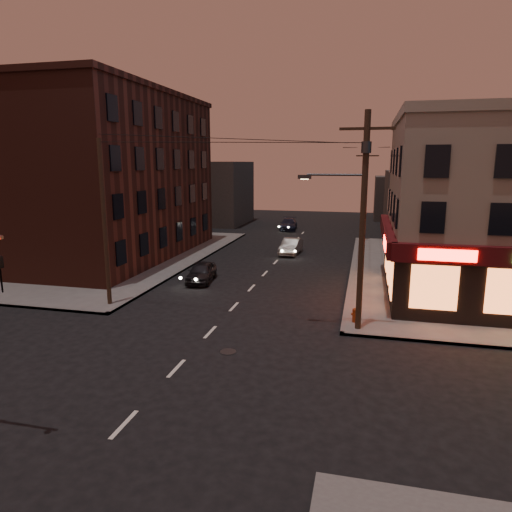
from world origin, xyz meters
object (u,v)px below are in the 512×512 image
(sedan_far, at_px, (288,224))
(fire_hydrant, at_px, (355,314))
(sedan_mid, at_px, (291,246))
(sedan_near, at_px, (201,272))

(sedan_far, distance_m, fire_hydrant, 32.62)
(sedan_mid, relative_size, fire_hydrant, 5.57)
(sedan_near, xyz_separation_m, sedan_far, (1.65, 25.30, 0.01))
(sedan_near, height_order, sedan_far, sedan_far)
(sedan_near, distance_m, sedan_mid, 11.66)
(sedan_near, distance_m, fire_hydrant, 11.99)
(sedan_near, height_order, fire_hydrant, sedan_near)
(sedan_near, xyz_separation_m, sedan_mid, (4.33, 10.83, 0.01))
(sedan_mid, bearing_deg, sedan_far, 103.82)
(sedan_mid, distance_m, fire_hydrant, 18.00)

